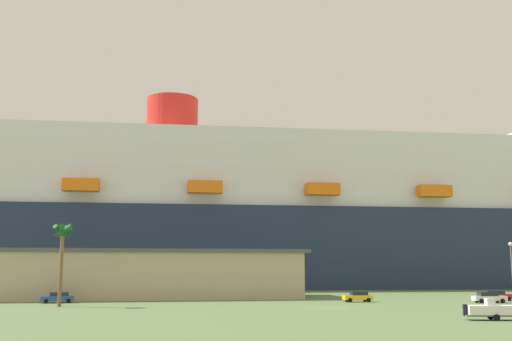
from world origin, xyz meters
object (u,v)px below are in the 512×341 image
Objects in this scene: street_lamp at (512,264)px; cruise_ship at (310,224)px; palm_tree at (62,240)px; parked_car_white_van at (489,297)px; parked_car_yellow_taxi at (358,296)px; parked_car_red_hatchback at (496,295)px; small_boat_on_trailer at (503,310)px; parked_car_blue_suv at (58,297)px.

cruise_ship is at bearing 98.53° from street_lamp.
palm_tree is at bearing 175.17° from street_lamp.
palm_tree is 2.26× the size of parked_car_white_van.
street_lamp reaches higher than parked_car_yellow_taxi.
parked_car_yellow_taxi is at bearing -178.26° from parked_car_red_hatchback.
cruise_ship is at bearing 99.12° from parked_car_white_van.
small_boat_on_trailer is 1.60× the size of parked_car_white_van.
street_lamp is 22.70m from parked_car_yellow_taxi.
small_boat_on_trailer is 38.98m from parked_car_red_hatchback.
small_boat_on_trailer is at bearing -115.68° from parked_car_white_van.
cruise_ship is 32.30× the size of street_lamp.
cruise_ship reaches higher than parked_car_red_hatchback.
parked_car_white_van is (-0.23, 6.57, -4.81)m from street_lamp.
cruise_ship reaches higher than small_boat_on_trailer.
parked_car_red_hatchback is (18.08, 34.53, -0.13)m from small_boat_on_trailer.
small_boat_on_trailer is 1.59× the size of parked_car_red_hatchback.
small_boat_on_trailer is at bearing -81.83° from parked_car_yellow_taxi.
parked_car_blue_suv is (-1.92, 9.25, -8.18)m from palm_tree.
palm_tree is 62.68m from parked_car_white_van.
parked_car_red_hatchback is at bearing 1.74° from parked_car_yellow_taxi.
parked_car_red_hatchback is at bearing 72.03° from street_lamp.
street_lamp is at bearing -107.97° from parked_car_red_hatchback.
parked_car_yellow_taxi is (-18.99, 11.48, -4.81)m from street_lamp.
parked_car_red_hatchback is (15.67, -65.97, -15.78)m from cruise_ship.
small_boat_on_trailer is 0.71× the size of palm_tree.
palm_tree reaches higher than street_lamp.
palm_tree reaches higher than parked_car_red_hatchback.
parked_car_red_hatchback is 0.99× the size of parked_car_blue_suv.
parked_car_yellow_taxi is at bearing 8.14° from palm_tree.
parked_car_blue_suv is (-50.15, 36.88, -0.13)m from small_boat_on_trailer.
parked_car_white_van is at bearing 1.20° from palm_tree.
parked_car_yellow_taxi is 0.89× the size of parked_car_white_van.
cruise_ship is 74.19m from parked_car_white_van.
small_boat_on_trailer reaches higher than parked_car_blue_suv.
parked_car_white_van is (13.90, 28.92, -0.13)m from small_boat_on_trailer.
parked_car_white_van is 64.54m from parked_car_blue_suv.
street_lamp is 8.15m from parked_car_white_van.
parked_car_blue_suv is (-64.28, 14.52, -4.81)m from street_lamp.
palm_tree reaches higher than parked_car_white_van.
palm_tree reaches higher than parked_car_blue_suv.
palm_tree is (-48.22, 27.63, 8.05)m from small_boat_on_trailer.
parked_car_blue_suv is (-68.23, 2.35, -0.00)m from parked_car_red_hatchback.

